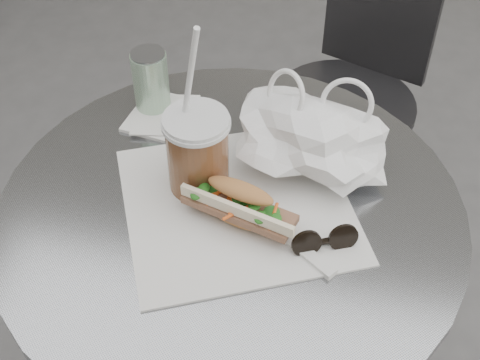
% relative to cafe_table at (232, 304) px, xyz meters
% --- Properties ---
extents(cafe_table, '(0.76, 0.76, 0.74)m').
position_rel_cafe_table_xyz_m(cafe_table, '(0.00, 0.00, 0.00)').
color(cafe_table, slate).
rests_on(cafe_table, ground).
extents(chair_far, '(0.39, 0.41, 0.71)m').
position_rel_cafe_table_xyz_m(chair_far, '(0.15, 0.71, -0.15)').
color(chair_far, '#2B2A2D').
rests_on(chair_far, ground).
extents(sandwich_paper, '(0.47, 0.46, 0.00)m').
position_rel_cafe_table_xyz_m(sandwich_paper, '(0.01, 0.01, 0.28)').
color(sandwich_paper, white).
rests_on(sandwich_paper, cafe_table).
extents(banh_mi, '(0.24, 0.14, 0.08)m').
position_rel_cafe_table_xyz_m(banh_mi, '(0.02, -0.03, 0.31)').
color(banh_mi, '#C6824B').
rests_on(banh_mi, sandwich_paper).
extents(iced_coffee, '(0.11, 0.11, 0.31)m').
position_rel_cafe_table_xyz_m(iced_coffee, '(-0.06, 0.04, 0.35)').
color(iced_coffee, brown).
rests_on(iced_coffee, cafe_table).
extents(sunglasses, '(0.10, 0.06, 0.05)m').
position_rel_cafe_table_xyz_m(sunglasses, '(0.16, -0.05, 0.29)').
color(sunglasses, black).
rests_on(sunglasses, cafe_table).
extents(plastic_bag, '(0.30, 0.27, 0.12)m').
position_rel_cafe_table_xyz_m(plastic_bag, '(0.11, 0.13, 0.34)').
color(plastic_bag, white).
rests_on(plastic_bag, cafe_table).
extents(napkin_stack, '(0.14, 0.14, 0.01)m').
position_rel_cafe_table_xyz_m(napkin_stack, '(-0.17, 0.19, 0.28)').
color(napkin_stack, white).
rests_on(napkin_stack, cafe_table).
extents(drink_can, '(0.07, 0.07, 0.12)m').
position_rel_cafe_table_xyz_m(drink_can, '(-0.20, 0.21, 0.34)').
color(drink_can, '#5A9A65').
rests_on(drink_can, cafe_table).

